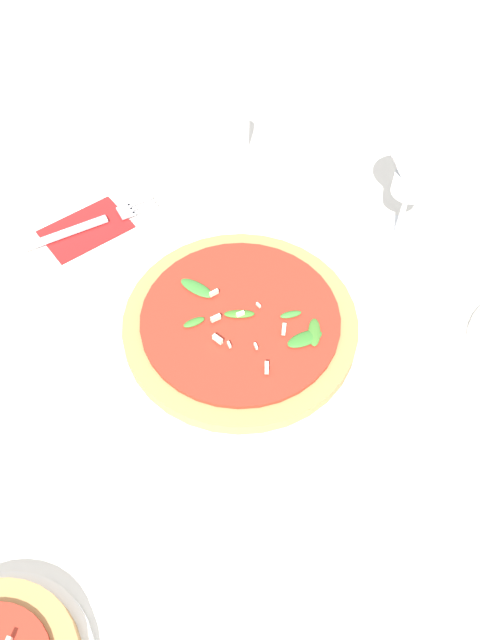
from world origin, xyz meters
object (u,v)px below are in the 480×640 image
object	(u,v)px
wine_glass	(414,174)
shaker_pepper	(239,130)
pizza_arugula_main	(240,326)
fork	(90,224)

from	to	relation	value
wine_glass	shaker_pepper	world-z (taller)	wine_glass
pizza_arugula_main	wine_glass	distance (m)	0.29
pizza_arugula_main	wine_glass	size ratio (longest dim) A/B	1.96
wine_glass	shaker_pepper	bearing A→B (deg)	118.18
fork	pizza_arugula_main	bearing A→B (deg)	-68.88
fork	wine_glass	bearing A→B (deg)	-29.77
wine_glass	fork	size ratio (longest dim) A/B	0.79
wine_glass	shaker_pepper	size ratio (longest dim) A/B	2.33
wine_glass	pizza_arugula_main	bearing A→B (deg)	-163.54
fork	shaker_pepper	world-z (taller)	shaker_pepper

